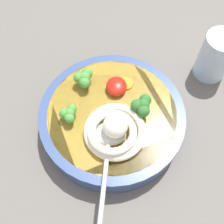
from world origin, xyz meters
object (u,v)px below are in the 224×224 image
soup_bowl (112,118)px  drinking_glass (216,56)px  noodle_pile (114,130)px  soup_spoon (109,141)px

soup_bowl → drinking_glass: drinking_glass is taller
noodle_pile → drinking_glass: drinking_glass is taller
soup_bowl → noodle_pile: noodle_pile is taller
noodle_pile → drinking_glass: (-17.93, 21.80, -1.55)cm
drinking_glass → noodle_pile: bearing=-50.6°
soup_spoon → drinking_glass: (-19.65, 22.80, -0.80)cm
noodle_pile → soup_bowl: bearing=-175.2°
soup_bowl → soup_spoon: size_ratio=1.60×
noodle_pile → soup_spoon: bearing=-30.2°
soup_spoon → drinking_glass: size_ratio=1.66×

